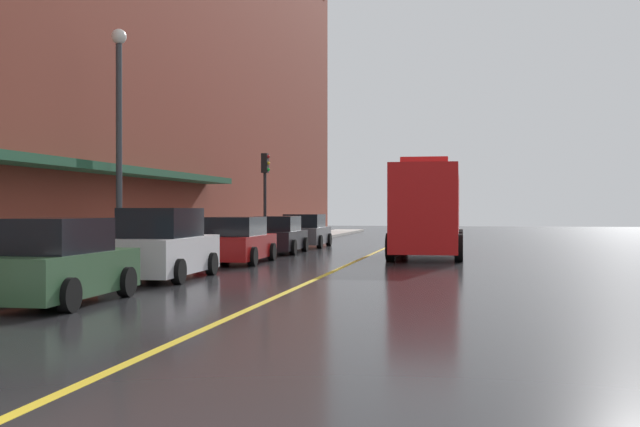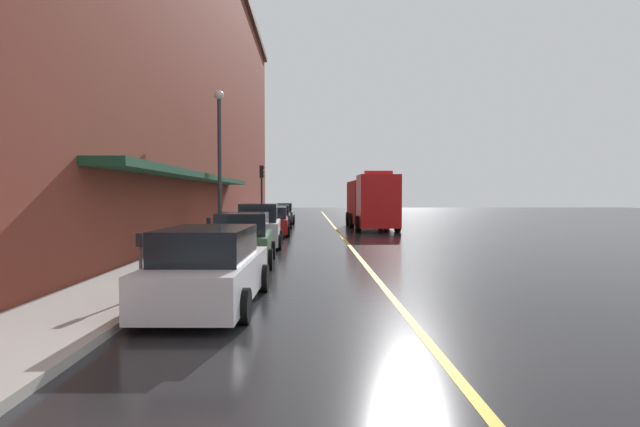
% 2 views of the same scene
% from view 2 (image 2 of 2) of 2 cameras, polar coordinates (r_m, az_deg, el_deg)
% --- Properties ---
extents(ground_plane, '(112.00, 112.00, 0.00)m').
position_cam_2_polar(ground_plane, '(32.27, 1.91, -1.87)').
color(ground_plane, '#232326').
extents(sidewalk_left, '(2.40, 70.00, 0.15)m').
position_cam_2_polar(sidewalk_left, '(32.50, -9.07, -1.73)').
color(sidewalk_left, '#ADA8A0').
rests_on(sidewalk_left, ground).
extents(lane_center_stripe, '(0.16, 70.00, 0.01)m').
position_cam_2_polar(lane_center_stripe, '(32.26, 1.91, -1.86)').
color(lane_center_stripe, gold).
rests_on(lane_center_stripe, ground).
extents(brick_building_left, '(12.93, 64.00, 19.76)m').
position_cam_2_polar(brick_building_left, '(34.03, -21.74, 14.95)').
color(brick_building_left, maroon).
rests_on(brick_building_left, ground).
extents(parked_car_0, '(2.15, 4.74, 1.62)m').
position_cam_2_polar(parked_car_0, '(10.28, -12.73, -6.31)').
color(parked_car_0, silver).
rests_on(parked_car_0, ground).
extents(parked_car_1, '(2.09, 4.17, 1.69)m').
position_cam_2_polar(parked_car_1, '(16.23, -8.88, -3.09)').
color(parked_car_1, '#2D5133').
rests_on(parked_car_1, ground).
extents(parked_car_2, '(2.09, 4.45, 1.90)m').
position_cam_2_polar(parked_car_2, '(21.58, -7.07, -1.55)').
color(parked_car_2, silver).
rests_on(parked_car_2, ground).
extents(parked_car_3, '(2.10, 4.59, 1.60)m').
position_cam_2_polar(parked_car_3, '(27.73, -5.57, -0.97)').
color(parked_car_3, maroon).
rests_on(parked_car_3, ground).
extents(parked_car_4, '(2.05, 4.24, 1.58)m').
position_cam_2_polar(parked_car_4, '(33.81, -4.95, -0.43)').
color(parked_car_4, black).
rests_on(parked_car_4, ground).
extents(parked_car_5, '(2.17, 4.16, 1.63)m').
position_cam_2_polar(parked_car_5, '(39.26, -4.52, -0.04)').
color(parked_car_5, '#595B60').
rests_on(parked_car_5, ground).
extents(fire_truck, '(2.83, 9.12, 3.73)m').
position_cam_2_polar(fire_truck, '(33.27, 5.91, 1.31)').
color(fire_truck, red).
rests_on(fire_truck, ground).
extents(parking_meter_0, '(0.14, 0.18, 1.33)m').
position_cam_2_polar(parking_meter_0, '(10.91, -20.14, -4.33)').
color(parking_meter_0, '#4C4C51').
rests_on(parking_meter_0, sidewalk_left).
extents(parking_meter_1, '(0.14, 0.18, 1.33)m').
position_cam_2_polar(parking_meter_1, '(17.67, -12.80, -1.81)').
color(parking_meter_1, '#4C4C51').
rests_on(parking_meter_1, sidewalk_left).
extents(parking_meter_2, '(0.14, 0.18, 1.33)m').
position_cam_2_polar(parking_meter_2, '(23.30, -10.02, -0.84)').
color(parking_meter_2, '#4C4C51').
rests_on(parking_meter_2, sidewalk_left).
extents(street_lamp_left, '(0.44, 0.44, 6.94)m').
position_cam_2_polar(street_lamp_left, '(23.27, -11.62, 7.37)').
color(street_lamp_left, '#33383D').
rests_on(street_lamp_left, sidewalk_left).
extents(traffic_light_near, '(0.38, 0.36, 4.30)m').
position_cam_2_polar(traffic_light_near, '(36.54, -6.79, 3.54)').
color(traffic_light_near, '#232326').
rests_on(traffic_light_near, sidewalk_left).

